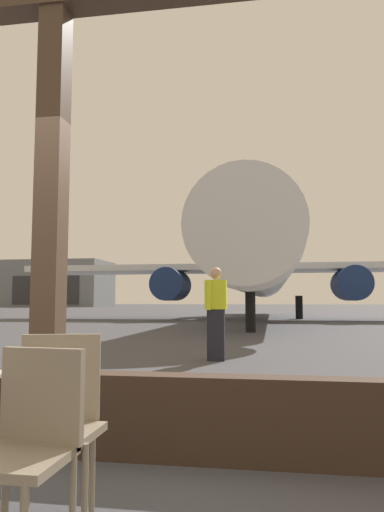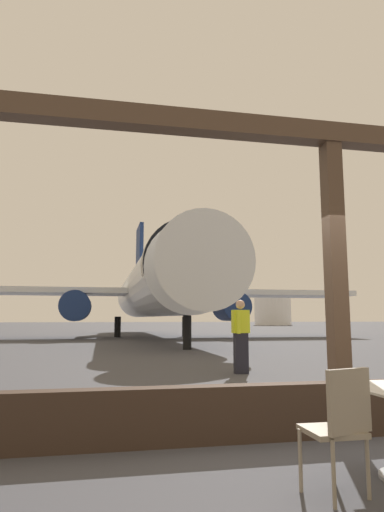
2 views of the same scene
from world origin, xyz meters
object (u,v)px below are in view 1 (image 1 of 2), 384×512
cafe_chair_window_right (28,436)px  distant_hangar (60,284)px  airplane (258,263)px  ground_crew_worker (216,312)px  cafe_chair_aisle_left (57,412)px

cafe_chair_window_right → distant_hangar: 95.06m
airplane → distant_hangar: (-39.83, 59.51, 1.00)m
ground_crew_worker → distant_hangar: size_ratio=0.09×
airplane → ground_crew_worker: (-0.28, -19.75, -2.45)m
cafe_chair_aisle_left → ground_crew_worker: (0.02, 6.75, 0.34)m
airplane → distant_hangar: airplane is taller
ground_crew_worker → distant_hangar: 88.65m
ground_crew_worker → distant_hangar: (-39.55, 79.26, 3.45)m
cafe_chair_aisle_left → airplane: size_ratio=0.03×
airplane → distant_hangar: bearing=123.8°
cafe_chair_aisle_left → cafe_chair_window_right: bearing=-84.9°
cafe_chair_aisle_left → distant_hangar: distant_hangar is taller
cafe_chair_aisle_left → ground_crew_worker: bearing=89.8°
airplane → distant_hangar: size_ratio=1.66×
cafe_chair_window_right → ground_crew_worker: 7.11m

